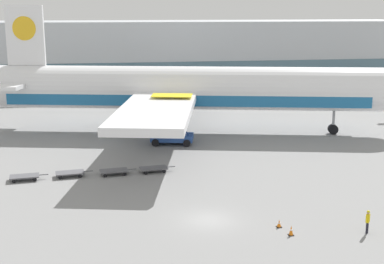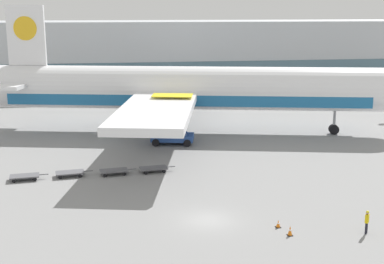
# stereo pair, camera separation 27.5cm
# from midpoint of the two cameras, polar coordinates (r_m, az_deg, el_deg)

# --- Properties ---
(ground_plane) EXTENTS (400.00, 400.00, 0.00)m
(ground_plane) POSITION_cam_midpoint_polar(r_m,az_deg,el_deg) (43.44, 1.61, -9.37)
(ground_plane) COLOR gray
(terminal_building) EXTENTS (90.00, 18.20, 14.00)m
(terminal_building) POSITION_cam_midpoint_polar(r_m,az_deg,el_deg) (115.62, 0.72, 8.30)
(terminal_building) COLOR #B2B7BC
(terminal_building) RESTS_ON ground_plane
(airplane_main) EXTENTS (57.31, 48.59, 17.00)m
(airplane_main) POSITION_cam_midpoint_polar(r_m,az_deg,el_deg) (72.41, -1.26, 4.53)
(airplane_main) COLOR white
(airplane_main) RESTS_ON ground_plane
(scissor_lift_loader) EXTENTS (5.73, 4.32, 6.17)m
(scissor_lift_loader) POSITION_cam_midpoint_polar(r_m,az_deg,el_deg) (66.66, -2.25, 0.68)
(scissor_lift_loader) COLOR #284C99
(scissor_lift_loader) RESTS_ON ground_plane
(baggage_dolly_lead) EXTENTS (3.77, 1.81, 0.48)m
(baggage_dolly_lead) POSITION_cam_midpoint_polar(r_m,az_deg,el_deg) (55.43, -17.56, -4.55)
(baggage_dolly_lead) COLOR #56565B
(baggage_dolly_lead) RESTS_ON ground_plane
(baggage_dolly_second) EXTENTS (3.77, 1.81, 0.48)m
(baggage_dolly_second) POSITION_cam_midpoint_polar(r_m,az_deg,el_deg) (55.40, -13.02, -4.27)
(baggage_dolly_second) COLOR #56565B
(baggage_dolly_second) RESTS_ON ground_plane
(baggage_dolly_third) EXTENTS (3.77, 1.81, 0.48)m
(baggage_dolly_third) POSITION_cam_midpoint_polar(r_m,az_deg,el_deg) (55.21, -8.44, -4.13)
(baggage_dolly_third) COLOR #56565B
(baggage_dolly_third) RESTS_ON ground_plane
(baggage_dolly_trail) EXTENTS (3.77, 1.81, 0.48)m
(baggage_dolly_trail) POSITION_cam_midpoint_polar(r_m,az_deg,el_deg) (55.62, -4.25, -3.89)
(baggage_dolly_trail) COLOR #56565B
(baggage_dolly_trail) RESTS_ON ground_plane
(ground_crew_near) EXTENTS (0.42, 0.43, 1.83)m
(ground_crew_near) POSITION_cam_midpoint_polar(r_m,az_deg,el_deg) (42.68, 18.06, -8.88)
(ground_crew_near) COLOR black
(ground_crew_near) RESTS_ON ground_plane
(traffic_cone_near) EXTENTS (0.40, 0.40, 0.60)m
(traffic_cone_near) POSITION_cam_midpoint_polar(r_m,az_deg,el_deg) (42.52, 9.09, -9.62)
(traffic_cone_near) COLOR black
(traffic_cone_near) RESTS_ON ground_plane
(traffic_cone_far) EXTENTS (0.40, 0.40, 0.78)m
(traffic_cone_far) POSITION_cam_midpoint_polar(r_m,az_deg,el_deg) (41.21, 10.34, -10.30)
(traffic_cone_far) COLOR black
(traffic_cone_far) RESTS_ON ground_plane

